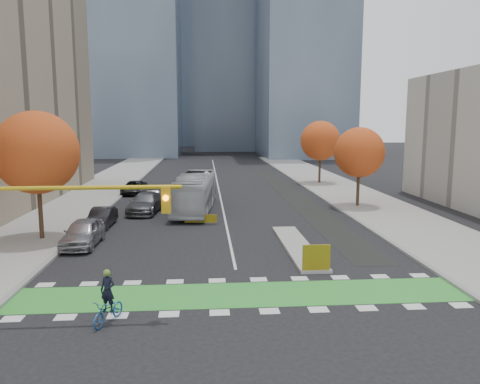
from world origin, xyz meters
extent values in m
plane|color=black|center=(0.00, 0.00, 0.00)|extent=(300.00, 300.00, 0.00)
cube|color=gray|center=(-13.50, 20.00, 0.07)|extent=(7.00, 120.00, 0.15)
cube|color=gray|center=(13.50, 20.00, 0.07)|extent=(7.00, 120.00, 0.15)
cube|color=gray|center=(-10.00, 20.00, 0.07)|extent=(0.30, 120.00, 0.16)
cube|color=gray|center=(10.00, 20.00, 0.07)|extent=(0.30, 120.00, 0.16)
cube|color=green|center=(0.00, 1.50, 0.01)|extent=(20.00, 3.00, 0.01)
cube|color=silver|center=(0.00, 40.00, 0.01)|extent=(0.15, 70.00, 0.01)
cube|color=black|center=(7.50, 30.00, 0.01)|extent=(2.50, 50.00, 0.01)
cube|color=gray|center=(4.00, 9.00, 0.08)|extent=(1.60, 10.00, 0.16)
cube|color=yellow|center=(4.00, 4.20, 0.80)|extent=(1.40, 0.12, 1.30)
cube|color=#47566B|center=(20.00, 85.00, 30.00)|extent=(18.00, 24.00, 60.00)
cube|color=#47566B|center=(-4.00, 140.00, 40.00)|extent=(26.00, 26.00, 80.00)
cylinder|color=#332114|center=(-12.00, 12.00, 2.62)|extent=(0.28, 0.28, 5.25)
sphere|color=#B73916|center=(-12.00, 12.00, 5.62)|extent=(5.20, 5.20, 5.20)
cylinder|color=#332114|center=(12.00, 22.00, 2.27)|extent=(0.28, 0.28, 4.55)
sphere|color=#B73916|center=(12.00, 22.00, 4.88)|extent=(4.40, 4.40, 4.40)
cylinder|color=#332114|center=(12.50, 38.00, 2.45)|extent=(0.28, 0.28, 4.90)
sphere|color=#B73916|center=(12.50, 38.00, 5.25)|extent=(4.80, 4.80, 4.80)
cylinder|color=#BF9914|center=(-6.50, -0.50, 5.10)|extent=(8.20, 0.16, 0.16)
cube|color=#BF9914|center=(-3.00, -0.50, 4.60)|extent=(0.35, 0.28, 1.00)
sphere|color=orange|center=(-3.00, -0.68, 4.70)|extent=(0.22, 0.22, 0.22)
imported|color=#1E4C8B|center=(-5.20, -1.04, 0.48)|extent=(1.31, 1.93, 0.96)
imported|color=black|center=(-5.20, -1.04, 1.29)|extent=(0.70, 0.59, 1.63)
sphere|color=#597F2D|center=(-5.20, -1.04, 1.97)|extent=(0.28, 0.28, 0.28)
imported|color=#B3B7BB|center=(-2.40, 21.36, 1.60)|extent=(3.78, 11.67, 3.19)
imported|color=#9D9CA1|center=(-9.00, 10.39, 0.82)|extent=(2.02, 4.85, 1.64)
imported|color=black|center=(-9.00, 15.66, 0.69)|extent=(1.60, 4.22, 1.38)
imported|color=#535358|center=(-6.50, 20.82, 0.82)|extent=(2.94, 5.90, 1.65)
imported|color=black|center=(-9.00, 31.36, 0.67)|extent=(2.44, 4.92, 1.34)
imported|color=gray|center=(-6.50, 26.36, 0.74)|extent=(2.26, 4.51, 1.48)
camera|label=1|loc=(-1.52, -18.10, 7.53)|focal=35.00mm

